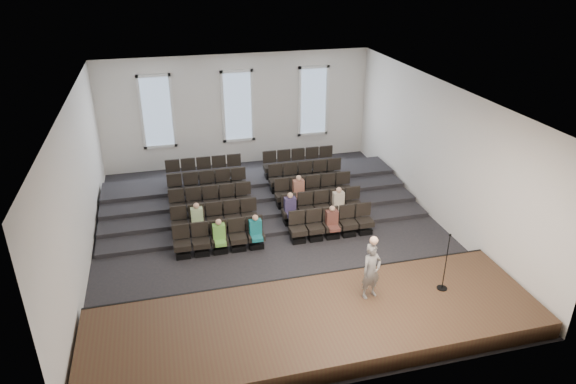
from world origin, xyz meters
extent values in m
plane|color=black|center=(0.00, 0.00, 0.00)|extent=(14.00, 14.00, 0.00)
cube|color=white|center=(0.00, 0.00, 5.01)|extent=(12.00, 14.00, 0.02)
cube|color=silver|center=(0.00, 7.02, 2.50)|extent=(12.00, 0.04, 5.00)
cube|color=silver|center=(0.00, -7.02, 2.50)|extent=(12.00, 0.04, 5.00)
cube|color=silver|center=(-6.02, 0.00, 2.50)|extent=(0.04, 14.00, 5.00)
cube|color=silver|center=(6.02, 0.00, 2.50)|extent=(0.04, 14.00, 5.00)
cube|color=#3F2C1B|center=(0.00, -5.10, 0.25)|extent=(11.80, 3.60, 0.50)
cube|color=black|center=(0.00, -3.33, 0.25)|extent=(11.80, 0.06, 0.52)
cube|color=black|center=(0.00, 2.33, 0.07)|extent=(11.80, 4.80, 0.15)
cube|color=black|center=(0.00, 2.85, 0.15)|extent=(11.80, 3.75, 0.30)
cube|color=black|center=(0.00, 3.38, 0.22)|extent=(11.80, 2.70, 0.45)
cube|color=black|center=(0.00, 3.90, 0.30)|extent=(11.80, 1.65, 0.60)
cube|color=black|center=(-3.13, -0.60, 0.10)|extent=(0.47, 0.43, 0.20)
cube|color=black|center=(-3.13, -0.60, 0.41)|extent=(0.55, 0.50, 0.19)
cube|color=black|center=(-3.13, -0.39, 0.82)|extent=(0.55, 0.08, 0.50)
cube|color=black|center=(-2.53, -0.60, 0.10)|extent=(0.47, 0.43, 0.20)
cube|color=black|center=(-2.53, -0.60, 0.41)|extent=(0.55, 0.50, 0.19)
cube|color=black|center=(-2.53, -0.39, 0.82)|extent=(0.55, 0.08, 0.50)
cube|color=black|center=(-1.93, -0.60, 0.10)|extent=(0.47, 0.43, 0.20)
cube|color=black|center=(-1.93, -0.60, 0.41)|extent=(0.55, 0.50, 0.19)
cube|color=black|center=(-1.93, -0.39, 0.82)|extent=(0.55, 0.08, 0.50)
cube|color=black|center=(-1.33, -0.60, 0.10)|extent=(0.47, 0.43, 0.20)
cube|color=black|center=(-1.33, -0.60, 0.41)|extent=(0.55, 0.50, 0.19)
cube|color=black|center=(-1.33, -0.39, 0.82)|extent=(0.55, 0.08, 0.50)
cube|color=black|center=(-0.73, -0.60, 0.10)|extent=(0.47, 0.43, 0.20)
cube|color=black|center=(-0.73, -0.60, 0.41)|extent=(0.55, 0.50, 0.19)
cube|color=black|center=(-0.73, -0.39, 0.82)|extent=(0.55, 0.08, 0.50)
cube|color=black|center=(0.73, -0.60, 0.10)|extent=(0.47, 0.43, 0.20)
cube|color=black|center=(0.73, -0.60, 0.41)|extent=(0.55, 0.50, 0.19)
cube|color=black|center=(0.73, -0.39, 0.82)|extent=(0.55, 0.08, 0.50)
cube|color=black|center=(1.33, -0.60, 0.10)|extent=(0.47, 0.43, 0.20)
cube|color=black|center=(1.33, -0.60, 0.41)|extent=(0.55, 0.50, 0.19)
cube|color=black|center=(1.33, -0.39, 0.82)|extent=(0.55, 0.08, 0.50)
cube|color=black|center=(1.93, -0.60, 0.10)|extent=(0.47, 0.43, 0.20)
cube|color=black|center=(1.93, -0.60, 0.41)|extent=(0.55, 0.50, 0.19)
cube|color=black|center=(1.93, -0.39, 0.82)|extent=(0.55, 0.08, 0.50)
cube|color=black|center=(2.53, -0.60, 0.10)|extent=(0.47, 0.43, 0.20)
cube|color=black|center=(2.53, -0.60, 0.41)|extent=(0.55, 0.50, 0.19)
cube|color=black|center=(2.53, -0.39, 0.82)|extent=(0.55, 0.08, 0.50)
cube|color=black|center=(3.13, -0.60, 0.10)|extent=(0.47, 0.43, 0.20)
cube|color=black|center=(3.13, -0.60, 0.41)|extent=(0.55, 0.50, 0.19)
cube|color=black|center=(3.13, -0.39, 0.82)|extent=(0.55, 0.08, 0.50)
cube|color=black|center=(-3.13, 0.45, 0.25)|extent=(0.47, 0.43, 0.20)
cube|color=black|center=(-3.13, 0.45, 0.56)|extent=(0.55, 0.50, 0.19)
cube|color=black|center=(-3.13, 0.66, 0.97)|extent=(0.55, 0.08, 0.50)
cube|color=black|center=(-2.53, 0.45, 0.25)|extent=(0.47, 0.43, 0.20)
cube|color=black|center=(-2.53, 0.45, 0.56)|extent=(0.55, 0.50, 0.19)
cube|color=black|center=(-2.53, 0.66, 0.97)|extent=(0.55, 0.08, 0.50)
cube|color=black|center=(-1.93, 0.45, 0.25)|extent=(0.47, 0.43, 0.20)
cube|color=black|center=(-1.93, 0.45, 0.56)|extent=(0.55, 0.50, 0.19)
cube|color=black|center=(-1.93, 0.66, 0.97)|extent=(0.55, 0.08, 0.50)
cube|color=black|center=(-1.33, 0.45, 0.25)|extent=(0.47, 0.43, 0.20)
cube|color=black|center=(-1.33, 0.45, 0.56)|extent=(0.55, 0.50, 0.19)
cube|color=black|center=(-1.33, 0.66, 0.97)|extent=(0.55, 0.08, 0.50)
cube|color=black|center=(-0.73, 0.45, 0.25)|extent=(0.47, 0.43, 0.20)
cube|color=black|center=(-0.73, 0.45, 0.56)|extent=(0.55, 0.50, 0.19)
cube|color=black|center=(-0.73, 0.66, 0.97)|extent=(0.55, 0.08, 0.50)
cube|color=black|center=(0.73, 0.45, 0.25)|extent=(0.47, 0.43, 0.20)
cube|color=black|center=(0.73, 0.45, 0.56)|extent=(0.55, 0.50, 0.19)
cube|color=black|center=(0.73, 0.66, 0.97)|extent=(0.55, 0.08, 0.50)
cube|color=black|center=(1.33, 0.45, 0.25)|extent=(0.47, 0.43, 0.20)
cube|color=black|center=(1.33, 0.45, 0.56)|extent=(0.55, 0.50, 0.19)
cube|color=black|center=(1.33, 0.66, 0.97)|extent=(0.55, 0.08, 0.50)
cube|color=black|center=(1.93, 0.45, 0.25)|extent=(0.47, 0.43, 0.20)
cube|color=black|center=(1.93, 0.45, 0.56)|extent=(0.55, 0.50, 0.19)
cube|color=black|center=(1.93, 0.66, 0.97)|extent=(0.55, 0.08, 0.50)
cube|color=black|center=(2.53, 0.45, 0.25)|extent=(0.47, 0.43, 0.20)
cube|color=black|center=(2.53, 0.45, 0.56)|extent=(0.55, 0.50, 0.19)
cube|color=black|center=(2.53, 0.66, 0.97)|extent=(0.55, 0.08, 0.50)
cube|color=black|center=(3.13, 0.45, 0.25)|extent=(0.47, 0.43, 0.20)
cube|color=black|center=(3.13, 0.45, 0.56)|extent=(0.55, 0.50, 0.19)
cube|color=black|center=(3.13, 0.66, 0.97)|extent=(0.55, 0.08, 0.50)
cube|color=black|center=(-3.13, 1.50, 0.40)|extent=(0.47, 0.42, 0.20)
cube|color=black|center=(-3.13, 1.50, 0.71)|extent=(0.55, 0.50, 0.19)
cube|color=black|center=(-3.13, 1.71, 1.12)|extent=(0.55, 0.08, 0.50)
cube|color=black|center=(-2.53, 1.50, 0.40)|extent=(0.47, 0.42, 0.20)
cube|color=black|center=(-2.53, 1.50, 0.71)|extent=(0.55, 0.50, 0.19)
cube|color=black|center=(-2.53, 1.71, 1.12)|extent=(0.55, 0.08, 0.50)
cube|color=black|center=(-1.93, 1.50, 0.40)|extent=(0.47, 0.42, 0.20)
cube|color=black|center=(-1.93, 1.50, 0.71)|extent=(0.55, 0.50, 0.19)
cube|color=black|center=(-1.93, 1.71, 1.12)|extent=(0.55, 0.08, 0.50)
cube|color=black|center=(-1.33, 1.50, 0.40)|extent=(0.47, 0.42, 0.20)
cube|color=black|center=(-1.33, 1.50, 0.71)|extent=(0.55, 0.50, 0.19)
cube|color=black|center=(-1.33, 1.71, 1.12)|extent=(0.55, 0.08, 0.50)
cube|color=black|center=(-0.73, 1.50, 0.40)|extent=(0.47, 0.42, 0.20)
cube|color=black|center=(-0.73, 1.50, 0.71)|extent=(0.55, 0.50, 0.19)
cube|color=black|center=(-0.73, 1.71, 1.12)|extent=(0.55, 0.08, 0.50)
cube|color=black|center=(0.73, 1.50, 0.40)|extent=(0.47, 0.42, 0.20)
cube|color=black|center=(0.73, 1.50, 0.71)|extent=(0.55, 0.50, 0.19)
cube|color=black|center=(0.73, 1.71, 1.12)|extent=(0.55, 0.08, 0.50)
cube|color=black|center=(1.33, 1.50, 0.40)|extent=(0.47, 0.42, 0.20)
cube|color=black|center=(1.33, 1.50, 0.71)|extent=(0.55, 0.50, 0.19)
cube|color=black|center=(1.33, 1.71, 1.12)|extent=(0.55, 0.08, 0.50)
cube|color=black|center=(1.93, 1.50, 0.40)|extent=(0.47, 0.42, 0.20)
cube|color=black|center=(1.93, 1.50, 0.71)|extent=(0.55, 0.50, 0.19)
cube|color=black|center=(1.93, 1.71, 1.12)|extent=(0.55, 0.08, 0.50)
cube|color=black|center=(2.53, 1.50, 0.40)|extent=(0.47, 0.42, 0.20)
cube|color=black|center=(2.53, 1.50, 0.71)|extent=(0.55, 0.50, 0.19)
cube|color=black|center=(2.53, 1.71, 1.12)|extent=(0.55, 0.08, 0.50)
cube|color=black|center=(3.13, 1.50, 0.40)|extent=(0.47, 0.42, 0.20)
cube|color=black|center=(3.13, 1.50, 0.71)|extent=(0.55, 0.50, 0.19)
cube|color=black|center=(3.13, 1.71, 1.12)|extent=(0.55, 0.08, 0.50)
cube|color=black|center=(-3.13, 2.55, 0.55)|extent=(0.47, 0.42, 0.20)
cube|color=black|center=(-3.13, 2.55, 0.86)|extent=(0.55, 0.50, 0.19)
cube|color=black|center=(-3.13, 2.76, 1.27)|extent=(0.55, 0.08, 0.50)
cube|color=black|center=(-2.53, 2.55, 0.55)|extent=(0.47, 0.42, 0.20)
cube|color=black|center=(-2.53, 2.55, 0.86)|extent=(0.55, 0.50, 0.19)
cube|color=black|center=(-2.53, 2.76, 1.27)|extent=(0.55, 0.08, 0.50)
cube|color=black|center=(-1.93, 2.55, 0.55)|extent=(0.47, 0.42, 0.20)
cube|color=black|center=(-1.93, 2.55, 0.86)|extent=(0.55, 0.50, 0.19)
cube|color=black|center=(-1.93, 2.76, 1.27)|extent=(0.55, 0.08, 0.50)
cube|color=black|center=(-1.33, 2.55, 0.55)|extent=(0.47, 0.42, 0.20)
cube|color=black|center=(-1.33, 2.55, 0.86)|extent=(0.55, 0.50, 0.19)
cube|color=black|center=(-1.33, 2.76, 1.27)|extent=(0.55, 0.08, 0.50)
cube|color=black|center=(-0.73, 2.55, 0.55)|extent=(0.47, 0.42, 0.20)
cube|color=black|center=(-0.73, 2.55, 0.86)|extent=(0.55, 0.50, 0.19)
cube|color=black|center=(-0.73, 2.76, 1.27)|extent=(0.55, 0.08, 0.50)
cube|color=black|center=(0.73, 2.55, 0.55)|extent=(0.47, 0.42, 0.20)
cube|color=black|center=(0.73, 2.55, 0.86)|extent=(0.55, 0.50, 0.19)
cube|color=black|center=(0.73, 2.76, 1.27)|extent=(0.55, 0.08, 0.50)
cube|color=black|center=(1.33, 2.55, 0.55)|extent=(0.47, 0.42, 0.20)
cube|color=black|center=(1.33, 2.55, 0.86)|extent=(0.55, 0.50, 0.19)
cube|color=black|center=(1.33, 2.76, 1.27)|extent=(0.55, 0.08, 0.50)
cube|color=black|center=(1.93, 2.55, 0.55)|extent=(0.47, 0.42, 0.20)
cube|color=black|center=(1.93, 2.55, 0.86)|extent=(0.55, 0.50, 0.19)
cube|color=black|center=(1.93, 2.76, 1.27)|extent=(0.55, 0.08, 0.50)
cube|color=black|center=(2.53, 2.55, 0.55)|extent=(0.47, 0.42, 0.20)
cube|color=black|center=(2.53, 2.55, 0.86)|extent=(0.55, 0.50, 0.19)
cube|color=black|center=(2.53, 2.76, 1.27)|extent=(0.55, 0.08, 0.50)
cube|color=black|center=(3.13, 2.55, 0.55)|extent=(0.47, 0.42, 0.20)
cube|color=black|center=(3.13, 2.55, 0.86)|extent=(0.55, 0.50, 0.19)
cube|color=black|center=(3.13, 2.76, 1.27)|extent=(0.55, 0.08, 0.50)
cube|color=black|center=(-3.13, 3.60, 0.70)|extent=(0.47, 0.42, 0.20)
cube|color=black|center=(-3.13, 3.60, 1.01)|extent=(0.55, 0.50, 0.19)
cube|color=black|center=(-3.13, 3.81, 1.42)|extent=(0.55, 0.08, 0.50)
cube|color=black|center=(-2.53, 3.60, 0.70)|extent=(0.47, 0.42, 0.20)
cube|color=black|center=(-2.53, 3.60, 1.01)|extent=(0.55, 0.50, 0.19)
cube|color=black|center=(-2.53, 3.81, 1.42)|extent=(0.55, 0.08, 0.50)
cube|color=black|center=(-1.93, 3.60, 0.70)|extent=(0.47, 0.42, 0.20)
cube|color=black|center=(-1.93, 3.60, 1.01)|extent=(0.55, 0.50, 0.19)
cube|color=black|center=(-1.93, 3.81, 1.42)|extent=(0.55, 0.08, 0.50)
cube|color=black|center=(-1.33, 3.60, 0.70)|extent=(0.47, 0.42, 0.20)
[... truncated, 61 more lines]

